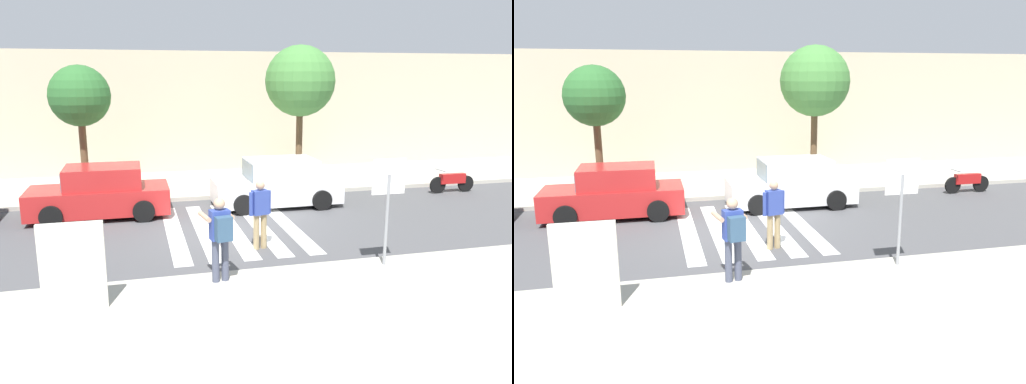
{
  "view_description": "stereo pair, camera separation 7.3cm",
  "coord_description": "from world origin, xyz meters",
  "views": [
    {
      "loc": [
        -2.55,
        -12.96,
        4.18
      ],
      "look_at": [
        0.6,
        -0.2,
        1.1
      ],
      "focal_mm": 35.0,
      "sensor_mm": 36.0,
      "label": 1
    },
    {
      "loc": [
        -2.48,
        -12.98,
        4.18
      ],
      "look_at": [
        0.6,
        -0.2,
        1.1
      ],
      "focal_mm": 35.0,
      "sensor_mm": 36.0,
      "label": 2
    }
  ],
  "objects": [
    {
      "name": "sidewalk_near",
      "position": [
        0.0,
        -6.2,
        0.07
      ],
      "size": [
        60.0,
        6.0,
        0.14
      ],
      "primitive_type": "cube",
      "color": "#B2AD9E",
      "rests_on": "ground"
    },
    {
      "name": "crosswalk_stripe_4",
      "position": [
        1.6,
        0.2,
        0.0
      ],
      "size": [
        0.44,
        5.2,
        0.01
      ],
      "primitive_type": "cube",
      "color": "silver",
      "rests_on": "ground"
    },
    {
      "name": "ground_plane",
      "position": [
        0.0,
        0.0,
        0.0
      ],
      "size": [
        120.0,
        120.0,
        0.0
      ],
      "primitive_type": "plane",
      "color": "#4C4C4F"
    },
    {
      "name": "crosswalk_stripe_2",
      "position": [
        0.0,
        0.2,
        0.0
      ],
      "size": [
        0.44,
        5.2,
        0.01
      ],
      "primitive_type": "cube",
      "color": "silver",
      "rests_on": "ground"
    },
    {
      "name": "photographer_with_backpack",
      "position": [
        -0.99,
        -3.7,
        1.17
      ],
      "size": [
        0.67,
        0.9,
        1.72
      ],
      "color": "#474C60",
      "rests_on": "sidewalk_near"
    },
    {
      "name": "street_tree_west",
      "position": [
        -4.18,
        4.48,
        3.49
      ],
      "size": [
        1.99,
        1.99,
        4.39
      ],
      "color": "brown",
      "rests_on": "sidewalk_far"
    },
    {
      "name": "crosswalk_stripe_1",
      "position": [
        -0.8,
        0.2,
        0.0
      ],
      "size": [
        0.44,
        5.2,
        0.01
      ],
      "primitive_type": "cube",
      "color": "silver",
      "rests_on": "ground"
    },
    {
      "name": "motorcycle",
      "position": [
        8.66,
        2.6,
        0.41
      ],
      "size": [
        1.76,
        0.6,
        0.87
      ],
      "color": "black",
      "rests_on": "ground"
    },
    {
      "name": "stop_sign",
      "position": [
        2.64,
        -3.63,
        1.84
      ],
      "size": [
        0.76,
        0.08,
        2.34
      ],
      "color": "gray",
      "rests_on": "sidewalk_near"
    },
    {
      "name": "building_facade_far",
      "position": [
        0.0,
        10.4,
        2.59
      ],
      "size": [
        56.0,
        4.0,
        5.18
      ],
      "primitive_type": "cube",
      "color": "beige",
      "rests_on": "ground"
    },
    {
      "name": "parked_car_white",
      "position": [
        1.93,
        2.3,
        0.73
      ],
      "size": [
        4.1,
        1.92,
        1.55
      ],
      "color": "white",
      "rests_on": "ground"
    },
    {
      "name": "sidewalk_far",
      "position": [
        0.0,
        6.0,
        0.07
      ],
      "size": [
        60.0,
        4.8,
        0.14
      ],
      "primitive_type": "cube",
      "color": "#B2AD9E",
      "rests_on": "ground"
    },
    {
      "name": "parked_car_red",
      "position": [
        -3.6,
        2.3,
        0.73
      ],
      "size": [
        4.1,
        1.92,
        1.55
      ],
      "color": "red",
      "rests_on": "ground"
    },
    {
      "name": "crosswalk_stripe_0",
      "position": [
        -1.6,
        0.2,
        0.0
      ],
      "size": [
        0.44,
        5.2,
        0.01
      ],
      "primitive_type": "cube",
      "color": "silver",
      "rests_on": "ground"
    },
    {
      "name": "advertising_board",
      "position": [
        -3.69,
        -4.31,
        0.94
      ],
      "size": [
        1.1,
        0.11,
        1.6
      ],
      "color": "beige",
      "rests_on": "sidewalk_near"
    },
    {
      "name": "crosswalk_stripe_3",
      "position": [
        0.8,
        0.2,
        0.0
      ],
      "size": [
        0.44,
        5.2,
        0.01
      ],
      "primitive_type": "cube",
      "color": "silver",
      "rests_on": "ground"
    },
    {
      "name": "street_tree_center",
      "position": [
        3.37,
        4.4,
        3.96
      ],
      "size": [
        2.53,
        2.53,
        5.11
      ],
      "color": "brown",
      "rests_on": "sidewalk_far"
    },
    {
      "name": "pedestrian_crossing",
      "position": [
        0.35,
        -1.61,
        0.97
      ],
      "size": [
        0.57,
        0.32,
        1.72
      ],
      "color": "tan",
      "rests_on": "ground"
    }
  ]
}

